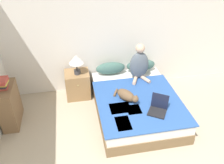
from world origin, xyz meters
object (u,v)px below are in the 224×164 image
object	(u,v)px
cat_tabby	(127,96)
book_stack_top	(3,83)
laptop_open	(158,108)
person_sitting	(139,64)
pillow_near	(111,68)
bookshelf	(9,105)
table_lamp	(76,61)
pillow_far	(141,65)
bed	(136,104)
nightstand	(78,84)

from	to	relation	value
cat_tabby	book_stack_top	xyz separation A→B (m)	(-2.10, 0.29, 0.34)
laptop_open	person_sitting	bearing A→B (deg)	124.38
pillow_near	bookshelf	xyz separation A→B (m)	(-1.98, -0.68, -0.17)
cat_tabby	table_lamp	distance (m)	1.23
bookshelf	book_stack_top	world-z (taller)	book_stack_top
bookshelf	pillow_far	bearing A→B (deg)	14.34
bed	table_lamp	xyz separation A→B (m)	(-1.04, 0.74, 0.67)
cat_tabby	book_stack_top	size ratio (longest dim) A/B	2.18
laptop_open	pillow_near	bearing A→B (deg)	145.34
pillow_far	book_stack_top	bearing A→B (deg)	-165.62
cat_tabby	table_lamp	xyz separation A→B (m)	(-0.83, 0.85, 0.35)
laptop_open	nightstand	bearing A→B (deg)	167.97
table_lamp	pillow_near	bearing A→B (deg)	10.04
person_sitting	nightstand	world-z (taller)	person_sitting
table_lamp	cat_tabby	bearing A→B (deg)	-45.68
bed	nightstand	bearing A→B (deg)	143.75
pillow_near	cat_tabby	xyz separation A→B (m)	(0.12, -0.97, -0.03)
laptop_open	bookshelf	bearing A→B (deg)	-162.46
pillow_near	laptop_open	xyz separation A→B (m)	(0.57, -1.37, -0.08)
bed	pillow_near	bearing A→B (deg)	111.12
cat_tabby	bookshelf	xyz separation A→B (m)	(-2.10, 0.29, -0.14)
cat_tabby	laptop_open	xyz separation A→B (m)	(0.45, -0.40, -0.04)
laptop_open	book_stack_top	xyz separation A→B (m)	(-2.55, 0.69, 0.38)
book_stack_top	nightstand	bearing A→B (deg)	25.17
bed	laptop_open	distance (m)	0.62
pillow_far	cat_tabby	size ratio (longest dim) A/B	1.12
nightstand	book_stack_top	size ratio (longest dim) A/B	2.23
pillow_near	laptop_open	distance (m)	1.49
pillow_far	cat_tabby	xyz separation A→B (m)	(-0.55, -0.97, -0.03)
nightstand	bookshelf	size ratio (longest dim) A/B	0.75
pillow_near	nightstand	xyz separation A→B (m)	(-0.72, -0.09, -0.27)
bookshelf	nightstand	bearing A→B (deg)	25.09
pillow_near	nightstand	bearing A→B (deg)	-173.07
bookshelf	person_sitting	bearing A→B (deg)	9.06
bed	nightstand	size ratio (longest dim) A/B	3.46
person_sitting	bed	bearing A→B (deg)	-109.38
person_sitting	book_stack_top	bearing A→B (deg)	-170.90
pillow_near	bookshelf	size ratio (longest dim) A/B	0.82
bed	table_lamp	world-z (taller)	table_lamp
bed	laptop_open	bearing A→B (deg)	-65.00
bed	cat_tabby	distance (m)	0.40
nightstand	table_lamp	distance (m)	0.59
person_sitting	pillow_far	bearing A→B (deg)	65.09
laptop_open	book_stack_top	distance (m)	2.67
bed	table_lamp	size ratio (longest dim) A/B	4.84
pillow_far	table_lamp	size ratio (longest dim) A/B	1.53
pillow_far	book_stack_top	size ratio (longest dim) A/B	2.43
book_stack_top	bed	bearing A→B (deg)	-4.52
bed	book_stack_top	world-z (taller)	book_stack_top
person_sitting	book_stack_top	world-z (taller)	person_sitting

